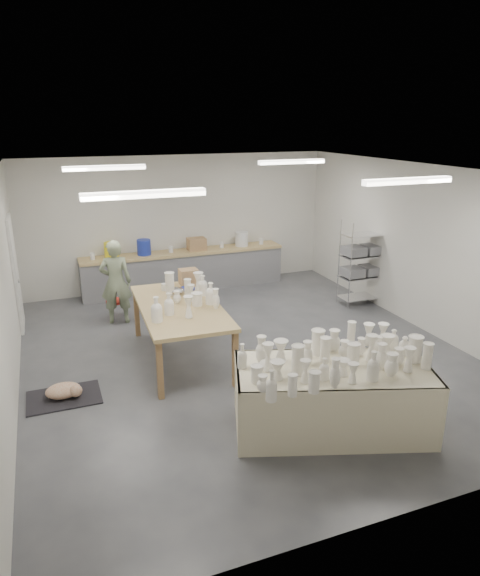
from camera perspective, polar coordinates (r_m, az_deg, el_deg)
name	(u,v)px	position (r m, az deg, el deg)	size (l,w,h in m)	color
room	(236,233)	(8.05, -0.46, 6.18)	(8.00, 8.02, 3.00)	#424449
back_counter	(184,269)	(11.78, -6.21, 2.13)	(4.60, 0.60, 1.24)	tan
wire_shelf	(362,262)	(10.97, 13.42, 2.85)	(0.88, 0.48, 1.80)	silver
drying_table	(333,394)	(6.63, 10.28, -11.56)	(2.64, 1.90, 1.22)	olive
work_table	(183,302)	(8.30, -6.38, -1.59)	(1.35, 2.53, 1.31)	tan
rug	(64,397)	(7.79, -18.96, -11.42)	(1.00, 0.70, 0.02)	black
cat	(65,390)	(7.73, -18.87, -10.71)	(0.56, 0.46, 0.21)	white
potter	(116,282)	(9.97, -13.64, 0.66)	(0.59, 0.39, 1.62)	gray
red_stool	(116,302)	(10.38, -13.65, -1.51)	(0.39, 0.39, 0.36)	red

